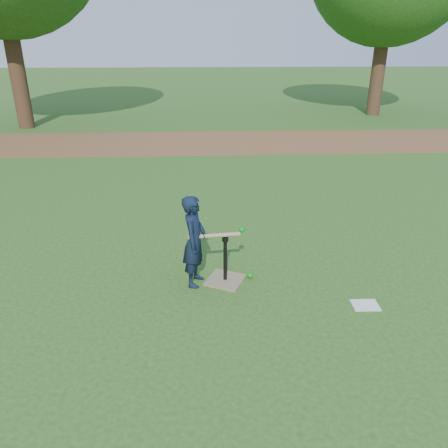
{
  "coord_description": "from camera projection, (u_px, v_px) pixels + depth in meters",
  "views": [
    {
      "loc": [
        -0.14,
        -5.0,
        2.84
      ],
      "look_at": [
        0.11,
        0.06,
        0.65
      ],
      "focal_mm": 35.0,
      "sensor_mm": 36.0,
      "label": 1
    }
  ],
  "objects": [
    {
      "name": "wiffle_ball_ground",
      "position": [
        250.0,
        275.0,
        5.54
      ],
      "size": [
        0.08,
        0.08,
        0.08
      ],
      "primitive_type": "sphere",
      "color": "#0C8717",
      "rests_on": "ground"
    },
    {
      "name": "ground",
      "position": [
        216.0,
        271.0,
        5.72
      ],
      "size": [
        80.0,
        80.0,
        0.0
      ],
      "primitive_type": "plane",
      "color": "#285116",
      "rests_on": "ground"
    },
    {
      "name": "swing_action",
      "position": [
        218.0,
        234.0,
        5.23
      ],
      "size": [
        0.7,
        0.19,
        0.11
      ],
      "color": "tan",
      "rests_on": "ground"
    },
    {
      "name": "batting_tee",
      "position": [
        225.0,
        273.0,
        5.46
      ],
      "size": [
        0.57,
        0.57,
        0.61
      ],
      "color": "#837753",
      "rests_on": "ground"
    },
    {
      "name": "child",
      "position": [
        194.0,
        241.0,
        5.23
      ],
      "size": [
        0.36,
        0.47,
        1.15
      ],
      "primitive_type": "imported",
      "rotation": [
        0.0,
        0.0,
        1.35
      ],
      "color": "black",
      "rests_on": "ground"
    },
    {
      "name": "dirt_strip",
      "position": [
        207.0,
        142.0,
        12.59
      ],
      "size": [
        24.0,
        3.0,
        0.01
      ],
      "primitive_type": "cube",
      "color": "brown",
      "rests_on": "ground"
    },
    {
      "name": "clipboard",
      "position": [
        365.0,
        305.0,
        4.99
      ],
      "size": [
        0.31,
        0.24,
        0.01
      ],
      "primitive_type": "cube",
      "rotation": [
        0.0,
        0.0,
        -0.03
      ],
      "color": "white",
      "rests_on": "ground"
    }
  ]
}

